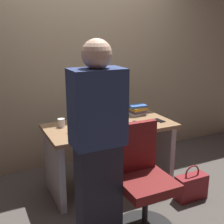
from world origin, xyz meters
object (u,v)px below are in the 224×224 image
object	(u,v)px
mouse	(136,123)
cup_near_keyboard	(72,128)
book_stack	(138,110)
handbag	(191,187)
office_chair	(142,184)
keyboard	(112,126)
cup_by_monitor	(61,123)
cell_phone	(159,120)
desk	(110,144)
person_at_desk	(98,145)
monitor	(103,99)

from	to	relation	value
mouse	cup_near_keyboard	xyz separation A→B (m)	(-0.69, 0.04, 0.03)
cup_near_keyboard	book_stack	size ratio (longest dim) A/B	0.43
handbag	office_chair	bearing A→B (deg)	-166.23
office_chair	cup_near_keyboard	size ratio (longest dim) A/B	10.06
keyboard	cup_by_monitor	distance (m)	0.52
cup_by_monitor	mouse	bearing A→B (deg)	-18.83
cup_by_monitor	cell_phone	xyz separation A→B (m)	(1.03, -0.26, -0.04)
book_stack	handbag	world-z (taller)	book_stack
office_chair	book_stack	world-z (taller)	office_chair
desk	person_at_desk	world-z (taller)	person_at_desk
cup_by_monitor	book_stack	bearing A→B (deg)	2.88
office_chair	cup_near_keyboard	xyz separation A→B (m)	(-0.38, 0.70, 0.34)
mouse	person_at_desk	bearing A→B (deg)	-137.84
desk	mouse	bearing A→B (deg)	-23.45
cup_near_keyboard	desk	bearing A→B (deg)	9.39
desk	keyboard	distance (m)	0.25
monitor	cell_phone	distance (m)	0.67
mouse	cup_near_keyboard	distance (m)	0.69
person_at_desk	book_stack	world-z (taller)	person_at_desk
book_stack	person_at_desk	bearing A→B (deg)	-133.96
office_chair	keyboard	xyz separation A→B (m)	(0.04, 0.68, 0.30)
office_chair	monitor	distance (m)	1.05
person_at_desk	cell_phone	size ratio (longest dim) A/B	11.38
desk	cup_near_keyboard	size ratio (longest dim) A/B	14.62
desk	cell_phone	bearing A→B (deg)	-12.50
monitor	cell_phone	xyz separation A→B (m)	(0.57, -0.24, -0.25)
cup_near_keyboard	cell_phone	size ratio (longest dim) A/B	0.65
desk	keyboard	xyz separation A→B (m)	(-0.02, -0.09, 0.24)
cup_near_keyboard	handbag	xyz separation A→B (m)	(1.08, -0.53, -0.63)
handbag	keyboard	bearing A→B (deg)	142.40
office_chair	person_at_desk	world-z (taller)	person_at_desk
cell_phone	keyboard	bearing A→B (deg)	170.26
office_chair	mouse	size ratio (longest dim) A/B	9.40
desk	person_at_desk	distance (m)	0.94
monitor	handbag	world-z (taller)	monitor
cup_near_keyboard	book_stack	distance (m)	0.93
office_chair	cell_phone	world-z (taller)	office_chair
cell_phone	desk	bearing A→B (deg)	160.59
person_at_desk	monitor	size ratio (longest dim) A/B	3.03
handbag	cup_by_monitor	bearing A→B (deg)	146.48
keyboard	mouse	distance (m)	0.28
handbag	book_stack	bearing A→B (deg)	103.28
desk	book_stack	world-z (taller)	book_stack
desk	book_stack	xyz separation A→B (m)	(0.45, 0.19, 0.29)
keyboard	office_chair	bearing A→B (deg)	-90.21
cup_by_monitor	book_stack	xyz separation A→B (m)	(0.94, 0.05, 0.02)
monitor	desk	bearing A→B (deg)	-78.66
keyboard	cup_by_monitor	xyz separation A→B (m)	(-0.46, 0.24, 0.03)
person_at_desk	mouse	world-z (taller)	person_at_desk
desk	handbag	world-z (taller)	desk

